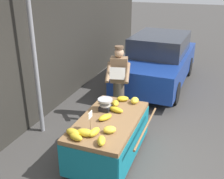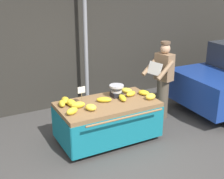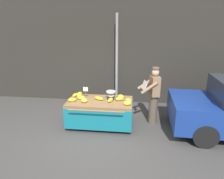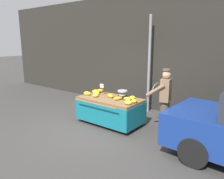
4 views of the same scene
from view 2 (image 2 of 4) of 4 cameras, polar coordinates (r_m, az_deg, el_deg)
The scene contains 19 objects.
ground_plane at distance 5.48m, azimuth 2.28°, elevation -12.55°, with size 60.00×60.00×0.00m, color #423F3D.
back_wall at distance 7.23m, azimuth -9.05°, elevation 12.44°, with size 16.00×0.24×4.02m, color #2D2B26.
street_pole at distance 7.01m, azimuth -4.93°, elevation 9.05°, with size 0.09×0.09×3.22m, color gray.
banana_cart at distance 5.74m, azimuth -0.84°, elevation -4.37°, with size 1.86×1.21×0.78m.
weighing_scale at distance 5.90m, azimuth 0.85°, elevation -0.25°, with size 0.28×0.28×0.23m.
price_sign at distance 5.52m, azimuth -5.71°, elevation -0.39°, with size 0.14×0.01×0.34m.
banana_bunch_0 at distance 5.44m, azimuth -6.36°, elevation -2.87°, with size 0.12×0.25×0.12m, color yellow.
banana_bunch_1 at distance 5.67m, azimuth -1.50°, elevation -1.90°, with size 0.13×0.28×0.10m, color gold.
banana_bunch_2 at distance 6.13m, azimuth 2.73°, elevation -0.16°, with size 0.17×0.23×0.10m, color yellow.
banana_bunch_3 at distance 5.21m, azimuth -7.47°, elevation -4.01°, with size 0.12×0.23×0.12m, color yellow.
banana_bunch_4 at distance 5.33m, azimuth -3.96°, elevation -3.35°, with size 0.16×0.21×0.11m, color yellow.
banana_bunch_5 at distance 5.96m, azimuth 3.53°, elevation -0.79°, with size 0.13×0.23×0.10m, color gold.
banana_bunch_6 at distance 6.04m, azimuth 5.97°, elevation -0.59°, with size 0.16×0.24×0.09m, color gold.
banana_bunch_7 at distance 5.56m, azimuth -9.34°, elevation -2.60°, with size 0.11×0.23×0.10m, color gold.
banana_bunch_8 at distance 5.83m, azimuth 7.21°, elevation -1.31°, with size 0.15×0.21×0.12m, color yellow.
banana_bunch_9 at distance 5.75m, azimuth 1.96°, elevation -1.57°, with size 0.12×0.30×0.09m, color gold.
banana_bunch_10 at distance 5.68m, azimuth -8.73°, elevation -1.99°, with size 0.14×0.25×0.11m, color gold.
banana_bunch_11 at distance 5.54m, azimuth -7.57°, elevation -2.50°, with size 0.14×0.28×0.12m, color yellow.
vendor_person at distance 6.68m, azimuth 9.48°, elevation 1.73°, with size 0.65×0.60×1.71m.
Camera 2 is at (-2.35, -3.96, 2.96)m, focal length 48.98 mm.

